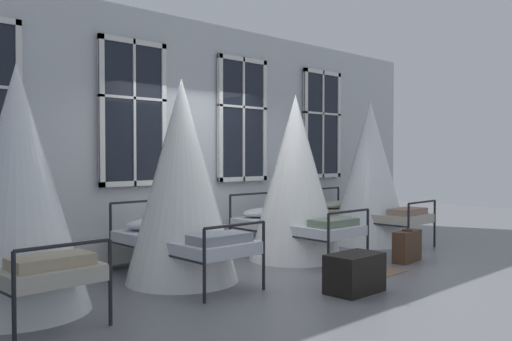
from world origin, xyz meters
TOP-DOWN VIEW (x-y plane):
  - ground at (0.00, 0.00)m, footprint 21.74×21.74m
  - back_wall_with_windows at (0.00, 1.41)m, footprint 10.99×0.10m
  - window_bank at (0.00, 1.29)m, footprint 7.01×0.10m
  - cot_first at (-2.96, 0.16)m, footprint 1.36×2.01m
  - cot_second at (-1.04, 0.16)m, footprint 1.36×2.00m
  - cot_third at (0.99, 0.16)m, footprint 1.36×2.01m
  - cot_fourth at (2.96, 0.23)m, footprint 1.36×2.01m
  - rug_third at (1.00, -1.18)m, footprint 0.82×0.59m
  - suitcase_dark at (1.96, -1.09)m, footprint 0.58×0.27m
  - travel_trunk at (-0.00, -1.62)m, footprint 0.64×0.40m

SIDE VIEW (x-z plane):
  - ground at x=0.00m, z-range 0.00..0.00m
  - rug_third at x=1.00m, z-range 0.00..0.01m
  - travel_trunk at x=0.00m, z-range 0.00..0.43m
  - suitcase_dark at x=1.96m, z-range -0.01..0.46m
  - cot_third at x=0.99m, z-range -0.05..2.35m
  - cot_first at x=-2.96m, z-range -0.05..2.35m
  - cot_second at x=-1.04m, z-range -0.05..2.38m
  - cot_fourth at x=2.96m, z-range -0.05..2.39m
  - window_bank at x=0.00m, z-range -0.30..2.71m
  - back_wall_with_windows at x=0.00m, z-range 0.00..3.52m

